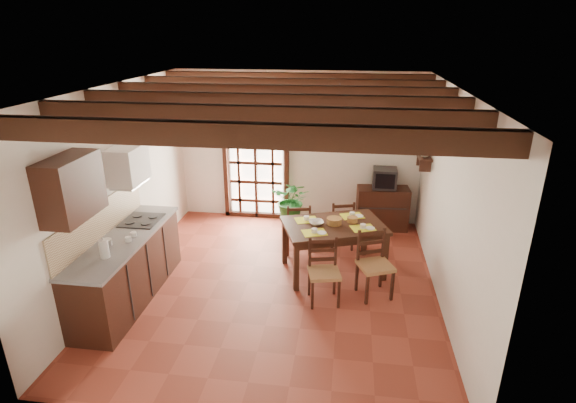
% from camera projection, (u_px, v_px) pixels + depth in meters
% --- Properties ---
extents(ground_plane, '(5.00, 5.00, 0.00)m').
position_uv_depth(ground_plane, '(277.00, 284.00, 6.54)').
color(ground_plane, maroon).
extents(room_shell, '(4.52, 5.02, 2.81)m').
position_uv_depth(room_shell, '(276.00, 165.00, 5.88)').
color(room_shell, silver).
rests_on(room_shell, ground_plane).
extents(ceiling_beams, '(4.50, 4.34, 0.20)m').
position_uv_depth(ceiling_beams, '(276.00, 97.00, 5.56)').
color(ceiling_beams, black).
rests_on(ceiling_beams, room_shell).
extents(french_door, '(1.26, 0.11, 2.32)m').
position_uv_depth(french_door, '(256.00, 159.00, 8.47)').
color(french_door, white).
rests_on(french_door, ground_plane).
extents(kitchen_counter, '(0.64, 2.25, 1.38)m').
position_uv_depth(kitchen_counter, '(127.00, 267.00, 6.06)').
color(kitchen_counter, black).
rests_on(kitchen_counter, ground_plane).
extents(upper_cabinet, '(0.35, 0.80, 0.70)m').
position_uv_depth(upper_cabinet, '(71.00, 188.00, 4.93)').
color(upper_cabinet, black).
rests_on(upper_cabinet, room_shell).
extents(range_hood, '(0.38, 0.60, 0.54)m').
position_uv_depth(range_hood, '(128.00, 166.00, 6.13)').
color(range_hood, white).
rests_on(range_hood, room_shell).
extents(counter_items, '(0.50, 1.43, 0.25)m').
position_uv_depth(counter_items, '(126.00, 232.00, 5.97)').
color(counter_items, black).
rests_on(counter_items, kitchen_counter).
extents(dining_table, '(1.68, 1.37, 0.79)m').
position_uv_depth(dining_table, '(334.00, 230.00, 6.65)').
color(dining_table, black).
rests_on(dining_table, ground_plane).
extents(chair_near_left, '(0.48, 0.47, 0.89)m').
position_uv_depth(chair_near_left, '(324.00, 283.00, 6.05)').
color(chair_near_left, '#A17144').
rests_on(chair_near_left, ground_plane).
extents(chair_near_right, '(0.56, 0.55, 0.94)m').
position_uv_depth(chair_near_right, '(374.00, 276.00, 6.19)').
color(chair_near_right, '#A17144').
rests_on(chair_near_right, ground_plane).
extents(chair_far_left, '(0.47, 0.45, 0.88)m').
position_uv_depth(chair_far_left, '(298.00, 236.00, 7.41)').
color(chair_far_left, '#A17144').
rests_on(chair_far_left, ground_plane).
extents(chair_far_right, '(0.49, 0.48, 0.87)m').
position_uv_depth(chair_far_right, '(340.00, 233.00, 7.55)').
color(chair_far_right, '#A17144').
rests_on(chair_far_right, ground_plane).
extents(table_setting, '(1.06, 0.70, 0.10)m').
position_uv_depth(table_setting, '(334.00, 220.00, 6.59)').
color(table_setting, yellow).
rests_on(table_setting, dining_table).
extents(table_bowl, '(0.27, 0.27, 0.05)m').
position_uv_depth(table_bowl, '(316.00, 223.00, 6.60)').
color(table_bowl, white).
rests_on(table_bowl, dining_table).
extents(sideboard, '(0.95, 0.49, 0.79)m').
position_uv_depth(sideboard, '(382.00, 208.00, 8.25)').
color(sideboard, black).
rests_on(sideboard, ground_plane).
extents(crt_tv, '(0.42, 0.39, 0.36)m').
position_uv_depth(crt_tv, '(385.00, 178.00, 8.03)').
color(crt_tv, black).
rests_on(crt_tv, sideboard).
extents(fuse_box, '(0.25, 0.03, 0.32)m').
position_uv_depth(fuse_box, '(382.00, 132.00, 8.00)').
color(fuse_box, white).
rests_on(fuse_box, room_shell).
extents(plant_pot, '(0.34, 0.34, 0.21)m').
position_uv_depth(plant_pot, '(292.00, 223.00, 8.31)').
color(plant_pot, maroon).
rests_on(plant_pot, ground_plane).
extents(potted_plant, '(2.03, 1.81, 2.02)m').
position_uv_depth(potted_plant, '(292.00, 200.00, 8.14)').
color(potted_plant, '#144C19').
rests_on(potted_plant, ground_plane).
extents(wall_shelf, '(0.20, 0.42, 0.20)m').
position_uv_depth(wall_shelf, '(424.00, 160.00, 7.19)').
color(wall_shelf, black).
rests_on(wall_shelf, room_shell).
extents(shelf_vase, '(0.15, 0.15, 0.15)m').
position_uv_depth(shelf_vase, '(425.00, 152.00, 7.14)').
color(shelf_vase, '#B2BFB2').
rests_on(shelf_vase, wall_shelf).
extents(shelf_flowers, '(0.14, 0.14, 0.36)m').
position_uv_depth(shelf_flowers, '(427.00, 139.00, 7.07)').
color(shelf_flowers, yellow).
rests_on(shelf_flowers, shelf_vase).
extents(framed_picture, '(0.03, 0.32, 0.32)m').
position_uv_depth(framed_picture, '(433.00, 127.00, 6.99)').
color(framed_picture, brown).
rests_on(framed_picture, room_shell).
extents(pendant_lamp, '(0.36, 0.36, 0.84)m').
position_uv_depth(pendant_lamp, '(338.00, 137.00, 6.24)').
color(pendant_lamp, black).
rests_on(pendant_lamp, room_shell).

